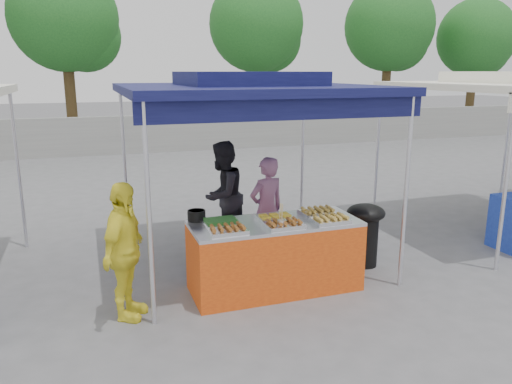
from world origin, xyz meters
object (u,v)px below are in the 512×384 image
object	(u,v)px
vendor_table	(275,256)
customer_person	(124,252)
vendor_woman	(267,210)
wok_burner	(365,229)
cooking_pot	(197,215)
helper_man	(223,195)

from	to	relation	value
vendor_table	customer_person	distance (m)	1.78
vendor_table	vendor_woman	world-z (taller)	vendor_woman
wok_burner	vendor_woman	distance (m)	1.35
vendor_table	cooking_pot	distance (m)	1.05
helper_man	vendor_woman	bearing A→B (deg)	76.01
wok_burner	helper_man	size ratio (longest dim) A/B	0.54
cooking_pot	vendor_woman	size ratio (longest dim) A/B	0.15
cooking_pot	wok_burner	bearing A→B (deg)	-0.50
cooking_pot	helper_man	distance (m)	1.45
helper_man	customer_person	world-z (taller)	helper_man
customer_person	wok_burner	bearing A→B (deg)	-54.22
helper_man	customer_person	distance (m)	2.37
vendor_table	helper_man	bearing A→B (deg)	97.05
vendor_woman	customer_person	world-z (taller)	customer_person
wok_burner	helper_man	xyz separation A→B (m)	(-1.63, 1.30, 0.29)
vendor_woman	helper_man	size ratio (longest dim) A/B	0.92
helper_man	wok_burner	bearing A→B (deg)	97.07
vendor_table	wok_burner	bearing A→B (deg)	13.00
helper_man	customer_person	bearing A→B (deg)	4.99
customer_person	vendor_table	bearing A→B (deg)	-57.73
wok_burner	vendor_woman	bearing A→B (deg)	165.23
vendor_table	vendor_woman	size ratio (longest dim) A/B	1.36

